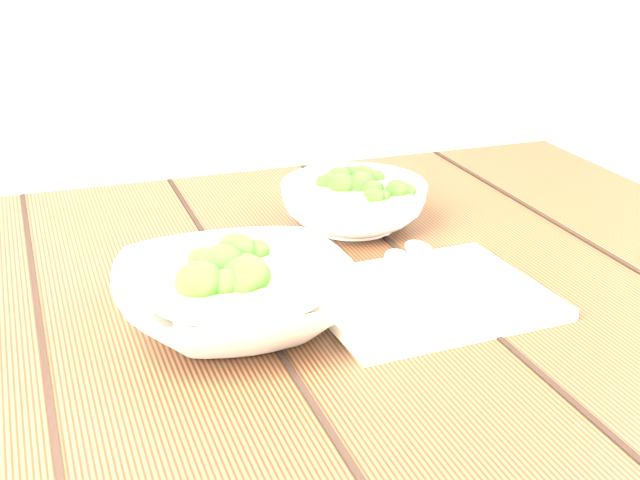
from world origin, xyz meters
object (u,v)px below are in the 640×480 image
(soup_bowl_front, at_px, (236,296))
(napkin, at_px, (427,297))
(soup_bowl_back, at_px, (354,203))
(table, at_px, (262,388))
(trivet, at_px, (246,272))

(soup_bowl_front, relative_size, napkin, 1.05)
(napkin, bearing_deg, soup_bowl_front, 171.86)
(soup_bowl_back, xyz_separation_m, napkin, (-0.01, -0.22, -0.02))
(table, xyz_separation_m, soup_bowl_front, (-0.04, -0.07, 0.15))
(table, height_order, soup_bowl_front, soup_bowl_front)
(napkin, bearing_deg, table, 145.98)
(soup_bowl_back, xyz_separation_m, trivet, (-0.17, -0.12, -0.02))
(soup_bowl_front, bearing_deg, soup_bowl_back, 45.96)
(table, xyz_separation_m, soup_bowl_back, (0.16, 0.13, 0.15))
(soup_bowl_back, relative_size, trivet, 2.43)
(soup_bowl_front, relative_size, soup_bowl_back, 1.04)
(soup_bowl_back, distance_m, trivet, 0.20)
(table, height_order, napkin, napkin)
(table, distance_m, napkin, 0.22)
(soup_bowl_front, distance_m, napkin, 0.19)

